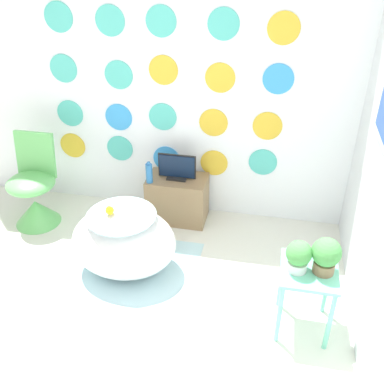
{
  "coord_description": "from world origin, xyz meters",
  "views": [
    {
      "loc": [
        0.98,
        -1.74,
        2.45
      ],
      "look_at": [
        0.43,
        0.9,
        0.79
      ],
      "focal_mm": 42.0,
      "sensor_mm": 36.0,
      "label": 1
    }
  ],
  "objects_px": {
    "bathtub": "(124,242)",
    "vase": "(149,173)",
    "potted_plant_right": "(326,255)",
    "chair": "(34,197)",
    "potted_plant_left": "(299,256)",
    "tv": "(177,168)"
  },
  "relations": [
    {
      "from": "bathtub",
      "to": "potted_plant_left",
      "type": "xyz_separation_m",
      "value": [
        1.31,
        -0.34,
        0.35
      ]
    },
    {
      "from": "tv",
      "to": "vase",
      "type": "bearing_deg",
      "value": -152.49
    },
    {
      "from": "bathtub",
      "to": "chair",
      "type": "distance_m",
      "value": 1.13
    },
    {
      "from": "potted_plant_left",
      "to": "chair",
      "type": "bearing_deg",
      "value": 160.83
    },
    {
      "from": "potted_plant_right",
      "to": "bathtub",
      "type": "bearing_deg",
      "value": 167.76
    },
    {
      "from": "bathtub",
      "to": "vase",
      "type": "xyz_separation_m",
      "value": [
        0.02,
        0.68,
        0.25
      ]
    },
    {
      "from": "bathtub",
      "to": "vase",
      "type": "distance_m",
      "value": 0.72
    },
    {
      "from": "tv",
      "to": "chair",
      "type": "bearing_deg",
      "value": -165.8
    },
    {
      "from": "bathtub",
      "to": "potted_plant_right",
      "type": "relative_size",
      "value": 3.3
    },
    {
      "from": "chair",
      "to": "vase",
      "type": "relative_size",
      "value": 4.22
    },
    {
      "from": "tv",
      "to": "potted_plant_left",
      "type": "xyz_separation_m",
      "value": [
        1.06,
        -1.13,
        0.09
      ]
    },
    {
      "from": "bathtub",
      "to": "potted_plant_left",
      "type": "bearing_deg",
      "value": -14.48
    },
    {
      "from": "chair",
      "to": "potted_plant_left",
      "type": "bearing_deg",
      "value": -19.17
    },
    {
      "from": "chair",
      "to": "potted_plant_left",
      "type": "height_order",
      "value": "chair"
    },
    {
      "from": "tv",
      "to": "potted_plant_left",
      "type": "bearing_deg",
      "value": -46.84
    },
    {
      "from": "potted_plant_right",
      "to": "chair",
      "type": "bearing_deg",
      "value": 162.39
    },
    {
      "from": "potted_plant_right",
      "to": "potted_plant_left",
      "type": "bearing_deg",
      "value": -173.88
    },
    {
      "from": "chair",
      "to": "potted_plant_right",
      "type": "distance_m",
      "value": 2.64
    },
    {
      "from": "chair",
      "to": "potted_plant_left",
      "type": "xyz_separation_m",
      "value": [
        2.33,
        -0.81,
        0.35
      ]
    },
    {
      "from": "bathtub",
      "to": "potted_plant_left",
      "type": "height_order",
      "value": "potted_plant_left"
    },
    {
      "from": "bathtub",
      "to": "vase",
      "type": "height_order",
      "value": "vase"
    },
    {
      "from": "bathtub",
      "to": "chair",
      "type": "height_order",
      "value": "chair"
    }
  ]
}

